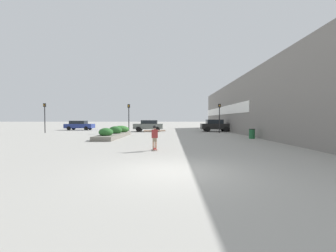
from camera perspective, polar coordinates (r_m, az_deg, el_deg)
ground_plane at (r=7.57m, az=1.11°, el=-11.37°), size 300.00×300.00×0.00m
building_wall_right at (r=27.27m, az=18.40°, el=4.95°), size 0.67×44.29×6.59m
planter_box at (r=22.26m, az=-13.26°, el=-1.72°), size 1.73×8.30×1.04m
skateboard at (r=12.50m, az=-3.40°, el=-5.83°), size 0.30×0.77×0.10m
skateboarder at (r=12.42m, az=-3.41°, el=-2.16°), size 1.19×0.27×1.28m
trash_bin at (r=21.21m, az=20.54°, el=-1.84°), size 0.52×0.52×0.87m
car_leftmost at (r=31.67m, az=-4.95°, el=0.14°), size 4.06×1.96×1.58m
car_center_left at (r=31.97m, az=11.91°, el=0.19°), size 4.01×2.03×1.67m
car_center_right at (r=37.48m, az=24.28°, el=0.13°), size 4.29×1.99×1.43m
car_rightmost at (r=38.56m, az=-21.59°, el=0.21°), size 4.38×1.94×1.48m
traffic_light_left at (r=28.31m, az=-9.93°, el=3.16°), size 0.28×0.30×3.59m
traffic_light_right at (r=28.26m, az=12.93°, el=3.17°), size 0.28×0.30×3.61m
traffic_light_far_left at (r=31.97m, az=-28.84°, el=2.94°), size 0.28×0.30×3.71m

